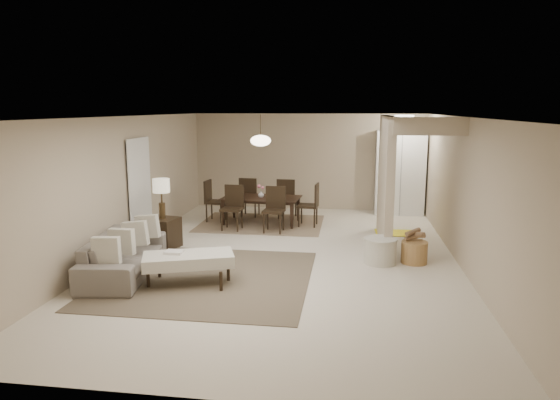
# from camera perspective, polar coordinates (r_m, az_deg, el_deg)

# --- Properties ---
(floor) EXTENTS (9.00, 9.00, 0.00)m
(floor) POSITION_cam_1_polar(r_m,az_deg,el_deg) (9.02, 0.63, -6.58)
(floor) COLOR beige
(floor) RESTS_ON ground
(ceiling) EXTENTS (9.00, 9.00, 0.00)m
(ceiling) POSITION_cam_1_polar(r_m,az_deg,el_deg) (8.62, 0.66, 9.50)
(ceiling) COLOR white
(ceiling) RESTS_ON back_wall
(back_wall) EXTENTS (6.00, 0.00, 6.00)m
(back_wall) POSITION_cam_1_polar(r_m,az_deg,el_deg) (13.17, 3.18, 4.39)
(back_wall) COLOR #BBAA8D
(back_wall) RESTS_ON floor
(left_wall) EXTENTS (0.00, 9.00, 9.00)m
(left_wall) POSITION_cam_1_polar(r_m,az_deg,el_deg) (9.59, -17.43, 1.62)
(left_wall) COLOR #BBAA8D
(left_wall) RESTS_ON floor
(right_wall) EXTENTS (0.00, 9.00, 9.00)m
(right_wall) POSITION_cam_1_polar(r_m,az_deg,el_deg) (8.87, 20.24, 0.76)
(right_wall) COLOR #BBAA8D
(right_wall) RESTS_ON floor
(partition) EXTENTS (0.15, 2.50, 2.50)m
(partition) POSITION_cam_1_polar(r_m,az_deg,el_deg) (9.92, 11.96, 2.16)
(partition) COLOR #BBAA8D
(partition) RESTS_ON floor
(doorway) EXTENTS (0.04, 0.90, 2.04)m
(doorway) POSITION_cam_1_polar(r_m,az_deg,el_deg) (10.15, -15.77, 0.87)
(doorway) COLOR black
(doorway) RESTS_ON floor
(pantry_cabinet) EXTENTS (1.20, 0.55, 2.10)m
(pantry_cabinet) POSITION_cam_1_polar(r_m,az_deg,el_deg) (12.86, 13.54, 3.07)
(pantry_cabinet) COLOR white
(pantry_cabinet) RESTS_ON floor
(flush_light) EXTENTS (0.44, 0.44, 0.05)m
(flush_light) POSITION_cam_1_polar(r_m,az_deg,el_deg) (11.81, 14.02, 9.28)
(flush_light) COLOR white
(flush_light) RESTS_ON ceiling
(living_rug) EXTENTS (3.20, 3.20, 0.01)m
(living_rug) POSITION_cam_1_polar(r_m,az_deg,el_deg) (8.04, -8.28, -8.80)
(living_rug) COLOR brown
(living_rug) RESTS_ON floor
(sofa) EXTENTS (2.29, 1.15, 0.64)m
(sofa) POSITION_cam_1_polar(r_m,az_deg,el_deg) (8.43, -17.40, -6.04)
(sofa) COLOR slate
(sofa) RESTS_ON floor
(ottoman_bench) EXTENTS (1.47, 1.03, 0.48)m
(ottoman_bench) POSITION_cam_1_polar(r_m,az_deg,el_deg) (7.71, -10.42, -6.75)
(ottoman_bench) COLOR beige
(ottoman_bench) RESTS_ON living_rug
(side_table) EXTENTS (0.63, 0.63, 0.58)m
(side_table) POSITION_cam_1_polar(r_m,az_deg,el_deg) (9.81, -13.20, -3.70)
(side_table) COLOR black
(side_table) RESTS_ON floor
(table_lamp) EXTENTS (0.32, 0.32, 0.76)m
(table_lamp) POSITION_cam_1_polar(r_m,az_deg,el_deg) (9.64, -13.41, 1.21)
(table_lamp) COLOR #46351E
(table_lamp) RESTS_ON side_table
(round_pouf) EXTENTS (0.56, 0.56, 0.44)m
(round_pouf) POSITION_cam_1_polar(r_m,az_deg,el_deg) (8.81, 11.39, -5.73)
(round_pouf) COLOR beige
(round_pouf) RESTS_ON floor
(wicker_basket) EXTENTS (0.48, 0.48, 0.38)m
(wicker_basket) POSITION_cam_1_polar(r_m,az_deg,el_deg) (8.97, 15.09, -5.78)
(wicker_basket) COLOR olive
(wicker_basket) RESTS_ON floor
(dining_rug) EXTENTS (2.80, 2.10, 0.01)m
(dining_rug) POSITION_cam_1_polar(r_m,az_deg,el_deg) (11.59, -2.16, -2.69)
(dining_rug) COLOR #766349
(dining_rug) RESTS_ON floor
(dining_table) EXTENTS (1.83, 1.11, 0.62)m
(dining_table) POSITION_cam_1_polar(r_m,az_deg,el_deg) (11.52, -2.17, -1.22)
(dining_table) COLOR black
(dining_table) RESTS_ON dining_rug
(dining_chairs) EXTENTS (2.65, 2.00, 0.98)m
(dining_chairs) POSITION_cam_1_polar(r_m,az_deg,el_deg) (11.48, -2.18, -0.34)
(dining_chairs) COLOR black
(dining_chairs) RESTS_ON dining_rug
(vase) EXTENTS (0.17, 0.17, 0.15)m
(vase) POSITION_cam_1_polar(r_m,az_deg,el_deg) (11.45, -2.19, 0.66)
(vase) COLOR silver
(vase) RESTS_ON dining_table
(yellow_mat) EXTENTS (0.99, 0.63, 0.01)m
(yellow_mat) POSITION_cam_1_polar(r_m,az_deg,el_deg) (11.01, 13.36, -3.69)
(yellow_mat) COLOR yellow
(yellow_mat) RESTS_ON floor
(pendant_light) EXTENTS (0.46, 0.46, 0.71)m
(pendant_light) POSITION_cam_1_polar(r_m,az_deg,el_deg) (11.30, -2.23, 6.80)
(pendant_light) COLOR #46351E
(pendant_light) RESTS_ON ceiling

